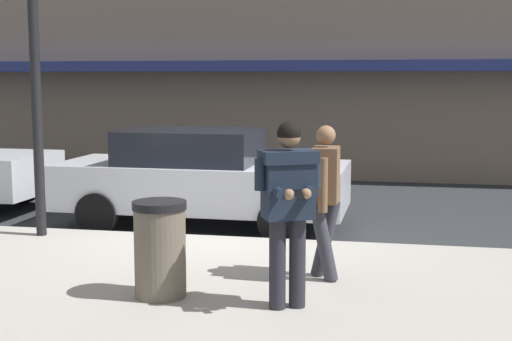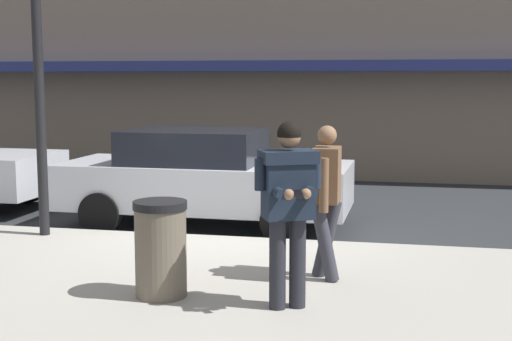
# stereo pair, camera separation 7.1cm
# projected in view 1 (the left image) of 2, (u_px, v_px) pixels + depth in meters

# --- Properties ---
(ground_plane) EXTENTS (80.00, 80.00, 0.00)m
(ground_plane) POSITION_uv_depth(u_px,v_px,m) (222.00, 242.00, 10.22)
(ground_plane) COLOR #2B2D30
(sidewalk) EXTENTS (32.00, 5.30, 0.14)m
(sidewalk) POSITION_uv_depth(u_px,v_px,m) (250.00, 303.00, 7.24)
(sidewalk) COLOR #A8A399
(sidewalk) RESTS_ON ground
(curb_paint_line) EXTENTS (28.00, 0.12, 0.01)m
(curb_paint_line) POSITION_uv_depth(u_px,v_px,m) (291.00, 244.00, 10.07)
(curb_paint_line) COLOR silver
(curb_paint_line) RESTS_ON ground
(parked_sedan_mid) EXTENTS (4.52, 1.97, 1.54)m
(parked_sedan_mid) POSITION_uv_depth(u_px,v_px,m) (200.00, 177.00, 11.18)
(parked_sedan_mid) COLOR silver
(parked_sedan_mid) RESTS_ON ground
(man_texting_on_phone) EXTENTS (0.62, 0.65, 1.81)m
(man_texting_on_phone) POSITION_uv_depth(u_px,v_px,m) (288.00, 194.00, 6.73)
(man_texting_on_phone) COLOR #23232B
(man_texting_on_phone) RESTS_ON sidewalk
(pedestrian_dark_coat) EXTENTS (0.33, 0.60, 1.70)m
(pedestrian_dark_coat) POSITION_uv_depth(u_px,v_px,m) (325.00, 192.00, 7.76)
(pedestrian_dark_coat) COLOR #33333D
(pedestrian_dark_coat) RESTS_ON sidewalk
(street_lamp_post) EXTENTS (0.36, 0.36, 4.88)m
(street_lamp_post) POSITION_uv_depth(u_px,v_px,m) (33.00, 19.00, 9.65)
(street_lamp_post) COLOR black
(street_lamp_post) RESTS_ON sidewalk
(trash_bin) EXTENTS (0.55, 0.55, 0.98)m
(trash_bin) POSITION_uv_depth(u_px,v_px,m) (160.00, 249.00, 7.18)
(trash_bin) COLOR #665B4C
(trash_bin) RESTS_ON sidewalk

